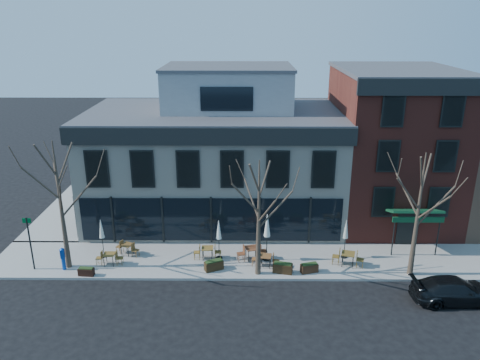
{
  "coord_description": "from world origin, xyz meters",
  "views": [
    {
      "loc": [
        2.14,
        -28.26,
        14.6
      ],
      "look_at": [
        1.89,
        2.0,
        3.96
      ],
      "focal_mm": 35.0,
      "sensor_mm": 36.0,
      "label": 1
    }
  ],
  "objects_px": {
    "parked_sedan": "(455,290)",
    "cafe_set_0": "(109,258)",
    "umbrella_0": "(101,231)",
    "call_box": "(63,258)"
  },
  "relations": [
    {
      "from": "cafe_set_0",
      "to": "umbrella_0",
      "type": "height_order",
      "value": "umbrella_0"
    },
    {
      "from": "call_box",
      "to": "cafe_set_0",
      "type": "relative_size",
      "value": 0.88
    },
    {
      "from": "parked_sedan",
      "to": "umbrella_0",
      "type": "relative_size",
      "value": 1.84
    },
    {
      "from": "cafe_set_0",
      "to": "umbrella_0",
      "type": "relative_size",
      "value": 0.66
    },
    {
      "from": "parked_sedan",
      "to": "umbrella_0",
      "type": "bearing_deg",
      "value": 75.26
    },
    {
      "from": "parked_sedan",
      "to": "cafe_set_0",
      "type": "distance_m",
      "value": 19.91
    },
    {
      "from": "parked_sedan",
      "to": "cafe_set_0",
      "type": "bearing_deg",
      "value": 77.65
    },
    {
      "from": "cafe_set_0",
      "to": "umbrella_0",
      "type": "distance_m",
      "value": 1.79
    },
    {
      "from": "cafe_set_0",
      "to": "umbrella_0",
      "type": "xyz_separation_m",
      "value": [
        -0.65,
        1.0,
        1.33
      ]
    },
    {
      "from": "parked_sedan",
      "to": "call_box",
      "type": "bearing_deg",
      "value": 80.42
    }
  ]
}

